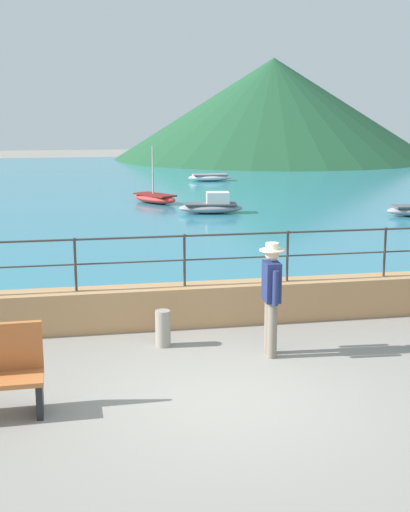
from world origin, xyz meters
TOP-DOWN VIEW (x-y plane):
  - ground_plane at (0.00, 0.00)m, footprint 120.00×120.00m
  - promenade_wall at (0.00, 3.20)m, footprint 20.00×0.56m
  - railing at (0.00, 3.20)m, footprint 18.44×0.04m
  - lake_water at (0.00, 25.84)m, footprint 64.00×44.32m
  - hill_main at (13.58, 44.04)m, footprint 24.68×24.68m
  - person_walking at (1.03, 1.41)m, footprint 0.38×0.57m
  - bollard at (-0.52, 2.15)m, footprint 0.24×0.24m
  - boat_1 at (1.38, 19.06)m, footprint 1.99×2.42m
  - boat_5 at (5.29, 27.35)m, footprint 2.31×0.93m
  - boat_6 at (3.06, 15.87)m, footprint 2.40×1.20m

SIDE VIEW (x-z plane):
  - ground_plane at x=0.00m, z-range 0.00..0.00m
  - lake_water at x=0.00m, z-range 0.00..0.06m
  - boat_5 at x=5.29m, z-range 0.08..0.44m
  - boat_1 at x=1.38m, z-range -0.86..1.39m
  - bollard at x=-0.52m, z-range 0.00..0.58m
  - boat_6 at x=3.06m, z-range -0.05..0.71m
  - promenade_wall at x=0.00m, z-range 0.00..0.70m
  - person_walking at x=1.03m, z-range 0.10..1.85m
  - railing at x=0.00m, z-range 0.87..1.77m
  - hill_main at x=13.58m, z-range 0.00..7.64m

